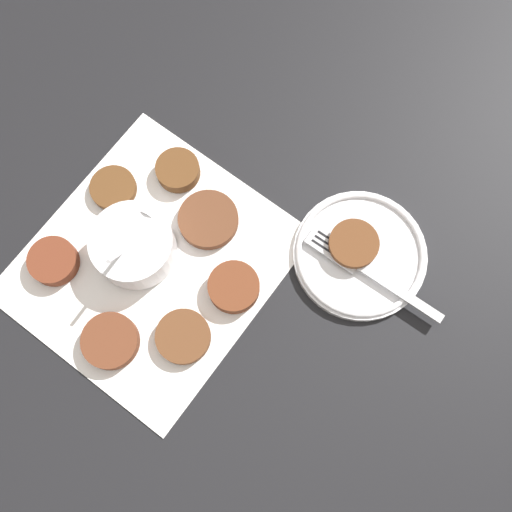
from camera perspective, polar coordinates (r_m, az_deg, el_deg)
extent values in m
plane|color=black|center=(0.80, -11.99, -0.95)|extent=(4.00, 4.00, 0.00)
cube|color=white|center=(0.80, -9.84, -0.72)|extent=(0.36, 0.34, 0.00)
cylinder|color=silver|center=(0.78, -11.82, 1.09)|extent=(0.11, 0.11, 0.05)
cylinder|color=gold|center=(0.79, -11.69, 0.90)|extent=(0.09, 0.09, 0.03)
cone|color=silver|center=(0.77, -10.14, 4.60)|extent=(0.02, 0.02, 0.02)
cylinder|color=silver|center=(0.75, -12.54, 0.23)|extent=(0.04, 0.02, 0.09)
cylinder|color=brown|center=(0.76, -6.95, -7.64)|extent=(0.07, 0.07, 0.01)
cylinder|color=brown|center=(0.77, -2.13, -2.99)|extent=(0.07, 0.07, 0.02)
cylinder|color=brown|center=(0.82, -7.45, 8.10)|extent=(0.06, 0.06, 0.02)
cylinder|color=brown|center=(0.82, -18.73, -0.48)|extent=(0.06, 0.06, 0.02)
cylinder|color=brown|center=(0.83, -13.44, 6.31)|extent=(0.06, 0.06, 0.01)
cylinder|color=brown|center=(0.80, -4.56, 3.47)|extent=(0.08, 0.08, 0.01)
cylinder|color=brown|center=(0.78, -13.70, -7.88)|extent=(0.07, 0.07, 0.02)
cylinder|color=silver|center=(0.80, 9.85, 0.10)|extent=(0.18, 0.18, 0.01)
torus|color=silver|center=(0.79, 9.94, 0.25)|extent=(0.17, 0.17, 0.01)
cylinder|color=brown|center=(0.78, 9.28, 1.13)|extent=(0.06, 0.06, 0.01)
cube|color=silver|center=(0.78, 13.56, -3.36)|extent=(0.03, 0.12, 0.00)
cube|color=silver|center=(0.78, 7.47, 0.68)|extent=(0.04, 0.08, 0.00)
cube|color=black|center=(0.78, 7.78, 1.15)|extent=(0.01, 0.06, 0.00)
cube|color=black|center=(0.78, 7.49, 0.73)|extent=(0.01, 0.06, 0.00)
cube|color=black|center=(0.78, 7.20, 0.31)|extent=(0.01, 0.06, 0.00)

